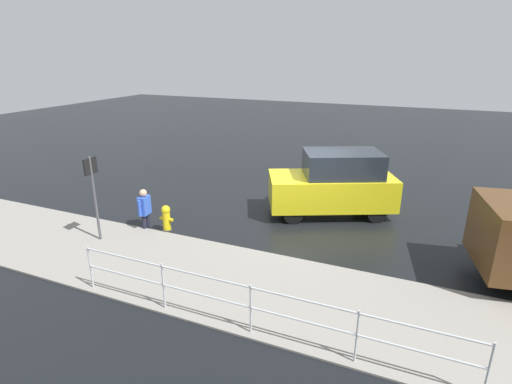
{
  "coord_description": "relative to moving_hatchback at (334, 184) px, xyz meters",
  "views": [
    {
      "loc": [
        -3.23,
        11.26,
        4.96
      ],
      "look_at": [
        1.31,
        0.61,
        0.9
      ],
      "focal_mm": 28.0,
      "sensor_mm": 36.0,
      "label": 1
    }
  ],
  "objects": [
    {
      "name": "metal_railing",
      "position": [
        0.07,
        6.42,
        -0.31
      ],
      "size": [
        7.67,
        0.04,
        1.05
      ],
      "color": "#B7BABF",
      "rests_on": "ground"
    },
    {
      "name": "pedestrian",
      "position": [
        4.85,
        3.3,
        -0.34
      ],
      "size": [
        0.27,
        0.57,
        1.22
      ],
      "color": "blue",
      "rests_on": "ground"
    },
    {
      "name": "sign_post",
      "position": [
        5.5,
        4.48,
        0.55
      ],
      "size": [
        0.07,
        0.44,
        2.4
      ],
      "color": "#4C4C51",
      "rests_on": "ground"
    },
    {
      "name": "ground_plane",
      "position": [
        0.8,
        0.78,
        -1.03
      ],
      "size": [
        60.0,
        60.0,
        0.0
      ],
      "primitive_type": "plane",
      "color": "black"
    },
    {
      "name": "fire_hydrant",
      "position": [
        4.15,
        3.24,
        -0.63
      ],
      "size": [
        0.42,
        0.31,
        0.8
      ],
      "color": "gold",
      "rests_on": "ground"
    },
    {
      "name": "kerb_strip",
      "position": [
        0.8,
        4.98,
        -1.01
      ],
      "size": [
        24.0,
        3.2,
        0.04
      ],
      "primitive_type": "cube",
      "color": "gray",
      "rests_on": "ground"
    },
    {
      "name": "moving_hatchback",
      "position": [
        0.0,
        0.0,
        0.0
      ],
      "size": [
        4.25,
        3.19,
        2.06
      ],
      "color": "yellow",
      "rests_on": "ground"
    }
  ]
}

